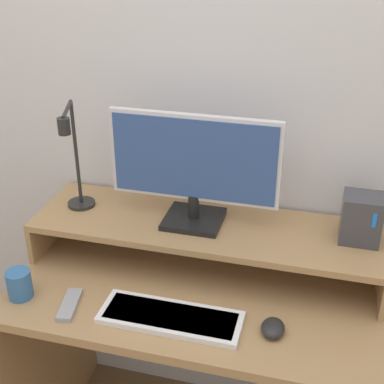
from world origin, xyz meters
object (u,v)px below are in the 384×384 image
(remote_control, at_px, (70,305))
(monitor, at_px, (194,167))
(router_dock, at_px, (361,218))
(mug, at_px, (19,284))
(mouse, at_px, (273,328))
(desk_lamp, at_px, (75,166))
(keyboard, at_px, (171,317))

(remote_control, bearing_deg, monitor, 49.32)
(router_dock, relative_size, mug, 1.67)
(remote_control, bearing_deg, router_dock, 24.08)
(monitor, bearing_deg, mouse, -43.94)
(monitor, xyz_separation_m, router_dock, (0.52, 0.02, -0.12))
(remote_control, relative_size, mug, 1.64)
(mouse, bearing_deg, desk_lamp, 159.95)
(desk_lamp, bearing_deg, mouse, -20.05)
(router_dock, height_order, mug, router_dock)
(router_dock, bearing_deg, mouse, -123.81)
(monitor, xyz_separation_m, keyboard, (0.02, -0.32, -0.34))
(keyboard, bearing_deg, router_dock, 34.11)
(router_dock, distance_m, remote_control, 0.92)
(desk_lamp, distance_m, router_dock, 0.92)
(router_dock, height_order, mouse, router_dock)
(desk_lamp, distance_m, mouse, 0.80)
(keyboard, distance_m, mug, 0.48)
(router_dock, relative_size, keyboard, 0.37)
(mouse, distance_m, remote_control, 0.60)
(monitor, height_order, mug, monitor)
(keyboard, relative_size, remote_control, 2.78)
(mouse, xyz_separation_m, remote_control, (-0.60, -0.05, -0.01))
(mouse, xyz_separation_m, mug, (-0.77, -0.04, 0.03))
(desk_lamp, xyz_separation_m, router_dock, (0.91, 0.06, -0.10))
(keyboard, height_order, mug, mug)
(keyboard, relative_size, mug, 4.55)
(router_dock, distance_m, keyboard, 0.65)
(mouse, bearing_deg, router_dock, 56.19)
(desk_lamp, relative_size, mug, 4.17)
(desk_lamp, relative_size, router_dock, 2.49)
(keyboard, bearing_deg, desk_lamp, 145.48)
(mug, bearing_deg, monitor, 35.92)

